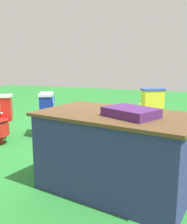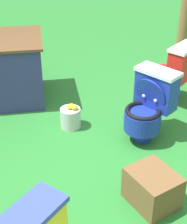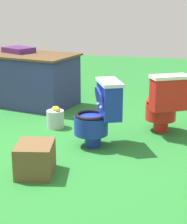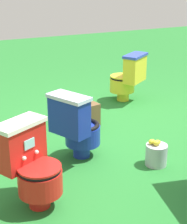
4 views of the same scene
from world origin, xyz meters
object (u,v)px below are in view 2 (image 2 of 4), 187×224
object	(u,v)px
toilet_red	(173,73)
lemon_bucket	(71,117)
small_crate	(152,188)
toilet_blue	(149,105)

from	to	relation	value
toilet_red	lemon_bucket	xyz separation A→B (m)	(-1.33, -0.13, -0.25)
small_crate	toilet_red	bearing A→B (deg)	53.55
toilet_red	small_crate	xyz separation A→B (m)	(-1.06, -1.44, -0.22)
toilet_blue	small_crate	world-z (taller)	toilet_blue
toilet_blue	toilet_red	size ratio (longest dim) A/B	1.00
toilet_blue	lemon_bucket	xyz separation A→B (m)	(-0.68, 0.47, -0.26)
toilet_blue	toilet_red	bearing A→B (deg)	-72.91
toilet_blue	small_crate	distance (m)	0.97
small_crate	toilet_blue	bearing A→B (deg)	64.02
toilet_red	small_crate	distance (m)	1.80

